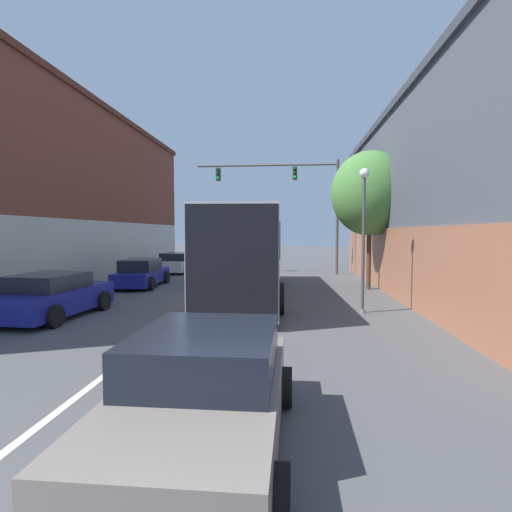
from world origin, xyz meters
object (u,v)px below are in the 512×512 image
object	(u,v)px
traffic_signal_gantry	(296,192)
parked_car_left_near	(178,263)
bus	(247,249)
street_lamp	(364,231)
parked_car_left_mid	(142,273)
hatchback_foreground	(204,393)
parked_car_left_far	(51,296)
street_tree_near	(370,194)

from	to	relation	value
traffic_signal_gantry	parked_car_left_near	bearing A→B (deg)	176.49
bus	street_lamp	bearing A→B (deg)	-131.31
parked_car_left_mid	traffic_signal_gantry	xyz separation A→B (m)	(7.45, 6.54, 4.51)
hatchback_foreground	parked_car_left_near	world-z (taller)	hatchback_foreground
bus	parked_car_left_mid	world-z (taller)	bus
traffic_signal_gantry	street_lamp	world-z (taller)	traffic_signal_gantry
parked_car_left_far	parked_car_left_near	bearing A→B (deg)	3.95
street_tree_near	traffic_signal_gantry	bearing A→B (deg)	116.43
street_lamp	traffic_signal_gantry	bearing A→B (deg)	99.44
parked_car_left_mid	traffic_signal_gantry	world-z (taller)	traffic_signal_gantry
street_lamp	street_tree_near	size ratio (longest dim) A/B	0.74
traffic_signal_gantry	street_tree_near	world-z (taller)	traffic_signal_gantry
parked_car_left_mid	street_tree_near	distance (m)	11.33
bus	traffic_signal_gantry	distance (m)	9.55
parked_car_left_near	street_lamp	distance (m)	15.95
parked_car_left_far	traffic_signal_gantry	size ratio (longest dim) A/B	0.47
parked_car_left_far	street_lamp	world-z (taller)	street_lamp
traffic_signal_gantry	street_tree_near	size ratio (longest dim) A/B	1.41
parked_car_left_far	traffic_signal_gantry	distance (m)	16.21
bus	parked_car_left_far	distance (m)	7.44
hatchback_foreground	traffic_signal_gantry	size ratio (longest dim) A/B	0.46
bus	street_tree_near	size ratio (longest dim) A/B	2.01
hatchback_foreground	parked_car_left_near	xyz separation A→B (m)	(-6.32, 20.91, -0.03)
parked_car_left_mid	street_tree_near	world-z (taller)	street_tree_near
traffic_signal_gantry	bus	bearing A→B (deg)	-103.54
parked_car_left_near	parked_car_left_mid	bearing A→B (deg)	-175.62
parked_car_left_mid	traffic_signal_gantry	size ratio (longest dim) A/B	0.48
hatchback_foreground	parked_car_left_mid	xyz separation A→B (m)	(-6.09, 13.89, -0.02)
parked_car_left_far	traffic_signal_gantry	xyz separation A→B (m)	(7.59, 13.60, 4.49)
hatchback_foreground	parked_car_left_far	distance (m)	9.25
parked_car_left_mid	street_tree_near	xyz separation A→B (m)	(10.69, 0.03, 3.73)
bus	parked_car_left_near	bearing A→B (deg)	28.76
traffic_signal_gantry	street_lamp	xyz separation A→B (m)	(2.00, -12.04, -2.50)
parked_car_left_near	traffic_signal_gantry	world-z (taller)	traffic_signal_gantry
bus	parked_car_left_near	distance (m)	10.84
parked_car_left_near	traffic_signal_gantry	size ratio (longest dim) A/B	0.49
bus	street_lamp	xyz separation A→B (m)	(4.10, -3.31, 0.74)
parked_car_left_near	street_lamp	world-z (taller)	street_lamp
bus	parked_car_left_mid	xyz separation A→B (m)	(-5.35, 2.19, -1.27)
parked_car_left_far	hatchback_foreground	bearing A→B (deg)	-134.06
parked_car_left_near	parked_car_left_mid	distance (m)	7.02
hatchback_foreground	street_lamp	bearing A→B (deg)	-21.30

